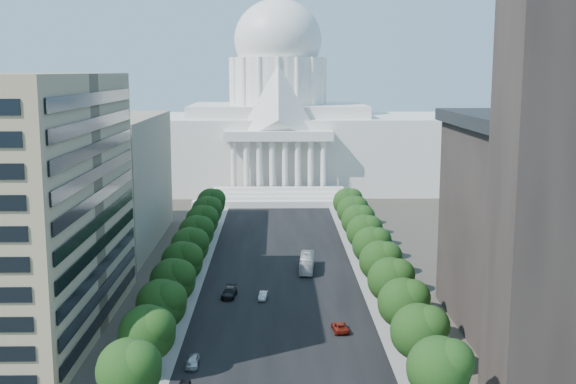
{
  "coord_description": "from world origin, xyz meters",
  "views": [
    {
      "loc": [
        -0.95,
        -67.07,
        40.32
      ],
      "look_at": [
        1.52,
        74.26,
        16.62
      ],
      "focal_mm": 45.0,
      "sensor_mm": 36.0,
      "label": 1
    }
  ],
  "objects": [
    {
      "name": "capitol",
      "position": [
        0.0,
        184.89,
        20.01
      ],
      "size": [
        120.0,
        56.0,
        73.0
      ],
      "color": "white",
      "rests_on": "ground"
    },
    {
      "name": "tree_l_a",
      "position": [
        -17.66,
        11.81,
        6.45
      ],
      "size": [
        7.79,
        7.6,
        9.97
      ],
      "color": "#33261C",
      "rests_on": "ground"
    },
    {
      "name": "road_asphalt",
      "position": [
        0.0,
        90.0,
        0.0
      ],
      "size": [
        30.0,
        260.0,
        0.01
      ],
      "primitive_type": "cube",
      "color": "black",
      "rests_on": "ground"
    },
    {
      "name": "streetlight_d",
      "position": [
        19.9,
        85.0,
        5.82
      ],
      "size": [
        2.61,
        0.44,
        9.0
      ],
      "color": "gray",
      "rests_on": "ground"
    },
    {
      "name": "car_silver",
      "position": [
        -3.23,
        57.11,
        0.65
      ],
      "size": [
        1.84,
        4.1,
        1.31
      ],
      "primitive_type": "imported",
      "rotation": [
        0.0,
        0.0,
        -0.12
      ],
      "color": "#ADB0B5",
      "rests_on": "ground"
    },
    {
      "name": "tree_l_h",
      "position": [
        -17.66,
        95.81,
        6.45
      ],
      "size": [
        7.79,
        7.6,
        9.97
      ],
      "color": "#33261C",
      "rests_on": "ground"
    },
    {
      "name": "tree_r_c",
      "position": [
        18.34,
        35.81,
        6.45
      ],
      "size": [
        7.79,
        7.6,
        9.97
      ],
      "color": "#33261C",
      "rests_on": "ground"
    },
    {
      "name": "car_red",
      "position": [
        9.08,
        40.83,
        0.68
      ],
      "size": [
        2.7,
        5.1,
        1.37
      ],
      "primitive_type": "imported",
      "rotation": [
        0.0,
        0.0,
        3.23
      ],
      "color": "maroon",
      "rests_on": "ground"
    },
    {
      "name": "tree_r_b",
      "position": [
        18.34,
        23.81,
        6.45
      ],
      "size": [
        7.79,
        7.6,
        9.97
      ],
      "color": "#33261C",
      "rests_on": "ground"
    },
    {
      "name": "streetlight_b",
      "position": [
        19.9,
        35.0,
        5.82
      ],
      "size": [
        2.61,
        0.44,
        9.0
      ],
      "color": "gray",
      "rests_on": "ground"
    },
    {
      "name": "tree_l_i",
      "position": [
        -17.66,
        107.81,
        6.45
      ],
      "size": [
        7.79,
        7.6,
        9.97
      ],
      "color": "#33261C",
      "rests_on": "ground"
    },
    {
      "name": "car_parked",
      "position": [
        -12.5,
        27.48,
        0.73
      ],
      "size": [
        1.75,
        4.3,
        1.46
      ],
      "primitive_type": "imported",
      "rotation": [
        0.0,
        0.0,
        0.0
      ],
      "color": "#A8ABB0",
      "rests_on": "ground"
    },
    {
      "name": "tree_r_f",
      "position": [
        18.34,
        71.81,
        6.45
      ],
      "size": [
        7.79,
        7.6,
        9.97
      ],
      "color": "#33261C",
      "rests_on": "ground"
    },
    {
      "name": "streetlight_e",
      "position": [
        19.9,
        110.0,
        5.82
      ],
      "size": [
        2.61,
        0.44,
        9.0
      ],
      "color": "gray",
      "rests_on": "ground"
    },
    {
      "name": "streetlight_f",
      "position": [
        19.9,
        135.0,
        5.82
      ],
      "size": [
        2.61,
        0.44,
        9.0
      ],
      "color": "gray",
      "rests_on": "ground"
    },
    {
      "name": "tree_l_c",
      "position": [
        -17.66,
        35.81,
        6.45
      ],
      "size": [
        7.79,
        7.6,
        9.97
      ],
      "color": "#33261C",
      "rests_on": "ground"
    },
    {
      "name": "tree_r_d",
      "position": [
        18.34,
        47.81,
        6.45
      ],
      "size": [
        7.79,
        7.6,
        9.97
      ],
      "color": "#33261C",
      "rests_on": "ground"
    },
    {
      "name": "tree_r_e",
      "position": [
        18.34,
        59.81,
        6.45
      ],
      "size": [
        7.79,
        7.6,
        9.97
      ],
      "color": "#33261C",
      "rests_on": "ground"
    },
    {
      "name": "tree_r_i",
      "position": [
        18.34,
        107.81,
        6.45
      ],
      "size": [
        7.79,
        7.6,
        9.97
      ],
      "color": "#33261C",
      "rests_on": "ground"
    },
    {
      "name": "city_bus",
      "position": [
        5.4,
        75.88,
        1.59
      ],
      "size": [
        3.63,
        11.58,
        3.17
      ],
      "primitive_type": "imported",
      "rotation": [
        0.0,
        0.0,
        -0.09
      ],
      "color": "silver",
      "rests_on": "ground"
    },
    {
      "name": "tree_l_b",
      "position": [
        -17.66,
        23.81,
        6.45
      ],
      "size": [
        7.79,
        7.6,
        9.97
      ],
      "color": "#33261C",
      "rests_on": "ground"
    },
    {
      "name": "car_dark_b",
      "position": [
        -9.36,
        58.46,
        0.82
      ],
      "size": [
        2.95,
        5.89,
        1.64
      ],
      "primitive_type": "imported",
      "rotation": [
        0.0,
        0.0,
        -0.12
      ],
      "color": "black",
      "rests_on": "ground"
    },
    {
      "name": "tree_l_j",
      "position": [
        -17.66,
        119.81,
        6.45
      ],
      "size": [
        7.79,
        7.6,
        9.97
      ],
      "color": "#33261C",
      "rests_on": "ground"
    },
    {
      "name": "sidewalk_right",
      "position": [
        19.0,
        90.0,
        0.0
      ],
      "size": [
        8.0,
        260.0,
        0.02
      ],
      "primitive_type": "cube",
      "color": "gray",
      "rests_on": "ground"
    },
    {
      "name": "sidewalk_left",
      "position": [
        -19.0,
        90.0,
        0.0
      ],
      "size": [
        8.0,
        260.0,
        0.02
      ],
      "primitive_type": "cube",
      "color": "gray",
      "rests_on": "ground"
    },
    {
      "name": "tree_r_h",
      "position": [
        18.34,
        95.81,
        6.45
      ],
      "size": [
        7.79,
        7.6,
        9.97
      ],
      "color": "#33261C",
      "rests_on": "ground"
    },
    {
      "name": "streetlight_a",
      "position": [
        19.9,
        10.0,
        5.82
      ],
      "size": [
        2.61,
        0.44,
        9.0
      ],
      "color": "gray",
      "rests_on": "ground"
    },
    {
      "name": "tree_l_f",
      "position": [
        -17.66,
        71.81,
        6.45
      ],
      "size": [
        7.79,
        7.6,
        9.97
      ],
      "color": "#33261C",
      "rests_on": "ground"
    },
    {
      "name": "streetlight_c",
      "position": [
        19.9,
        60.0,
        5.82
      ],
      "size": [
        2.61,
        0.44,
        9.0
      ],
      "color": "gray",
      "rests_on": "ground"
    },
    {
      "name": "tree_l_d",
      "position": [
        -17.66,
        47.81,
        6.45
      ],
      "size": [
        7.79,
        7.6,
        9.97
      ],
      "color": "#33261C",
      "rests_on": "ground"
    },
    {
      "name": "office_block_left_far",
      "position": [
        -48.0,
        100.0,
        15.0
      ],
      "size": [
        38.0,
        52.0,
        30.0
      ],
      "primitive_type": "cube",
      "color": "gray",
      "rests_on": "ground"
    },
    {
      "name": "tree_l_g",
      "position": [
        -17.66,
        83.81,
        6.45
      ],
      "size": [
        7.79,
        7.6,
        9.97
      ],
      "color": "#33261C",
      "rests_on": "ground"
    },
    {
      "name": "tree_l_e",
      "position": [
        -17.66,
        59.81,
        6.45
      ],
      "size": [
        7.79,
        7.6,
        9.97
      ],
      "color": "#33261C",
      "rests_on": "ground"
    },
    {
      "name": "tree_r_a",
      "position": [
        18.34,
        11.81,
        6.45
      ],
      "size": [
        7.79,
        7.6,
        9.97
      ],
      "color": "#33261C",
      "rests_on": "ground"
    },
    {
      "name": "tree_r_j",
      "position": [
        18.34,
        119.81,
        6.45
      ],
      "size": [
        7.79,
        7.6,
        9.97
      ],
      "color": "#33261C",
      "rests_on": "ground"
    },
    {
      "name": "tree_r_g",
      "position": [
        18.34,
        83.81,
        6.45
      ],
      "size": [
        7.79,
        7.6,
        9.97
      ],
      "color": "#33261C",
      "rests_on": "ground"
    }
  ]
}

